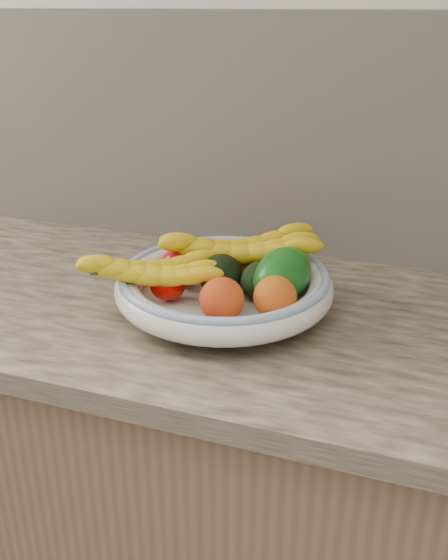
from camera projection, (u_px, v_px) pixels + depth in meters
The scene contains 14 objects.
kitchen_counter at pixel (228, 486), 1.34m from camera, with size 2.44×0.66×1.40m.
fruit_bowl at pixel (224, 286), 1.12m from camera, with size 0.39×0.39×0.08m.
clementine_back_left at pixel (228, 259), 1.22m from camera, with size 0.06×0.06×0.05m, color orange.
clementine_back_right at pixel (256, 264), 1.19m from camera, with size 0.05×0.05×0.05m, color #FB5E05.
clementine_back_mid at pixel (235, 268), 1.18m from camera, with size 0.06×0.06×0.05m, color orange.
tomato_left at pixel (180, 266), 1.16m from camera, with size 0.07×0.07×0.07m, color red.
tomato_near_left at pixel (168, 284), 1.09m from camera, with size 0.07×0.07×0.06m, color #C00600.
avocado_center at pixel (221, 275), 1.12m from camera, with size 0.07×0.11×0.07m, color black.
avocado_right at pixel (261, 279), 1.11m from camera, with size 0.07×0.10×0.07m, color black.
green_mango at pixel (283, 276), 1.09m from camera, with size 0.09×0.14×0.10m, color #0F5311.
peach_front at pixel (222, 299), 1.02m from camera, with size 0.07×0.07×0.07m, color orange.
peach_right at pixel (275, 297), 1.03m from camera, with size 0.07×0.07×0.07m, color orange.
banana_bunch_back at pixel (239, 253), 1.15m from camera, with size 0.31×0.11×0.09m, color gold, non-canonical shape.
banana_bunch_front at pixel (150, 275), 1.08m from camera, with size 0.26×0.11×0.07m, color yellow, non-canonical shape.
Camera 1 is at (0.34, 0.70, 1.41)m, focal length 40.00 mm.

